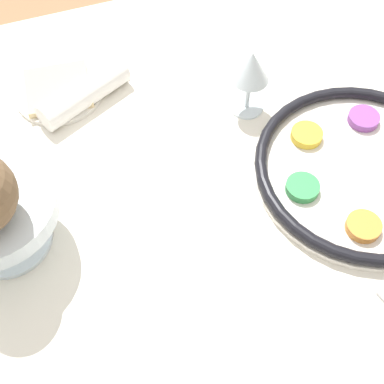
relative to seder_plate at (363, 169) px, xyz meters
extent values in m
plane|color=#99704C|center=(0.25, -0.07, -0.77)|extent=(8.00, 8.00, 0.00)
cube|color=silver|center=(0.25, -0.07, -0.39)|extent=(1.25, 1.03, 0.76)
cylinder|color=silver|center=(0.00, 0.00, -0.01)|extent=(0.36, 0.36, 0.01)
torus|color=black|center=(0.00, 0.00, 0.00)|extent=(0.36, 0.36, 0.02)
cylinder|color=#33934C|center=(0.11, 0.00, 0.00)|extent=(0.05, 0.05, 0.01)
cylinder|color=orange|center=(0.06, 0.10, 0.00)|extent=(0.05, 0.05, 0.01)
cylinder|color=#844299|center=(-0.06, -0.10, 0.00)|extent=(0.05, 0.05, 0.01)
cylinder|color=gold|center=(0.06, -0.10, 0.00)|extent=(0.05, 0.05, 0.01)
cylinder|color=silver|center=(0.12, -0.20, -0.01)|extent=(0.06, 0.06, 0.00)
cylinder|color=silver|center=(0.12, -0.20, 0.02)|extent=(0.01, 0.01, 0.07)
cone|color=silver|center=(0.12, -0.20, 0.08)|extent=(0.06, 0.06, 0.06)
cylinder|color=silver|center=(0.57, -0.07, -0.01)|extent=(0.13, 0.13, 0.01)
cylinder|color=silver|center=(0.57, -0.07, 0.03)|extent=(0.03, 0.03, 0.07)
cylinder|color=silver|center=(0.43, -0.35, -0.01)|extent=(0.16, 0.16, 0.01)
cube|color=#D1B784|center=(0.43, -0.35, 0.00)|extent=(0.13, 0.13, 0.01)
cylinder|color=white|center=(0.39, -0.31, 0.01)|extent=(0.18, 0.12, 0.05)
cube|color=silver|center=(0.38, -0.36, -0.01)|extent=(0.17, 0.03, 0.01)
camera|label=1|loc=(0.44, 0.39, 0.70)|focal=50.00mm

